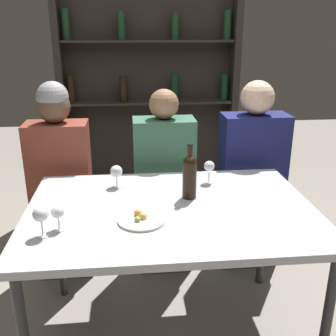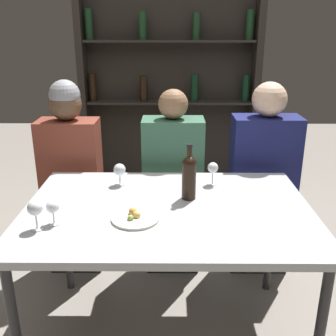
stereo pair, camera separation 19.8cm
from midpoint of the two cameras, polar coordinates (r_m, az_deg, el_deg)
ground_plane at (r=2.35m, az=2.60°, el=-23.11°), size 10.00×10.00×0.00m
dining_table at (r=1.93m, az=2.93°, el=-7.37°), size 1.39×0.96×0.78m
wine_rack_wall at (r=3.64m, az=1.80°, el=13.04°), size 1.61×0.21×2.28m
wine_bottle at (r=1.96m, az=5.96°, el=-1.07°), size 0.07×0.07×0.29m
wine_glass_0 at (r=2.17m, az=9.14°, el=-0.17°), size 0.06×0.06×0.13m
wine_glass_1 at (r=2.14m, az=-4.43°, el=-0.38°), size 0.07×0.07×0.12m
wine_glass_2 at (r=1.76m, az=-13.34°, el=-5.76°), size 0.06×0.06×0.11m
wine_glass_3 at (r=1.73m, az=-15.68°, el=-5.85°), size 0.07×0.07×0.13m
food_plate_0 at (r=1.79m, az=-1.62°, el=-7.27°), size 0.22×0.22×0.04m
seated_person_left at (r=2.64m, az=-11.67°, el=-2.00°), size 0.38×0.22×1.30m
seated_person_center at (r=2.61m, az=2.87°, el=-3.09°), size 0.39×0.22×1.24m
seated_person_right at (r=2.69m, az=15.55°, el=-2.53°), size 0.42×0.22×1.29m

